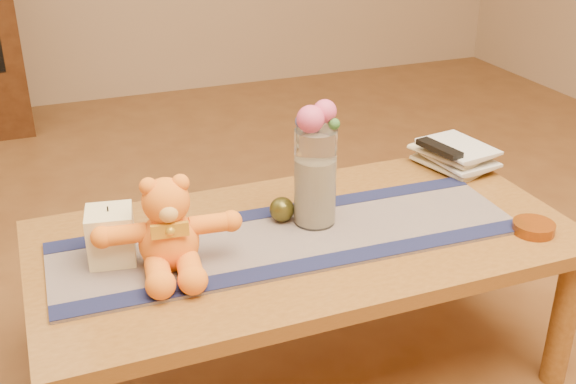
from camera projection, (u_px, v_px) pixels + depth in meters
name	position (u px, v px, depth m)	size (l,w,h in m)	color
floor	(304.00, 370.00, 2.02)	(5.50, 5.50, 0.00)	brown
coffee_table_top	(306.00, 241.00, 1.83)	(1.40, 0.70, 0.04)	brown
table_leg_fr	(564.00, 319.00, 1.90)	(0.07, 0.07, 0.41)	brown
table_leg_bl	(54.00, 304.00, 1.96)	(0.07, 0.07, 0.41)	brown
table_leg_br	(445.00, 225.00, 2.38)	(0.07, 0.07, 0.41)	brown
persian_runner	(290.00, 238.00, 1.80)	(1.20, 0.35, 0.01)	#181B43
runner_border_near	(311.00, 264.00, 1.67)	(1.20, 0.06, 0.00)	#151A40
runner_border_far	(272.00, 212.00, 1.92)	(1.20, 0.06, 0.00)	#151A40
teddy_bear	(168.00, 224.00, 1.63)	(0.32, 0.27, 0.22)	orange
pillar_candle	(111.00, 235.00, 1.67)	(0.11, 0.11, 0.13)	beige
candle_wick	(108.00, 209.00, 1.64)	(0.00, 0.00, 0.01)	black
glass_vase	(315.00, 177.00, 1.81)	(0.11, 0.11, 0.26)	silver
potpourri_fill	(315.00, 191.00, 1.83)	(0.09, 0.09, 0.18)	beige
rose_left	(311.00, 119.00, 1.73)	(0.07, 0.07, 0.07)	#D24A79
rose_right	(325.00, 111.00, 1.75)	(0.06, 0.06, 0.06)	#D24A79
blue_flower_back	(314.00, 115.00, 1.78)	(0.04, 0.04, 0.04)	#47539B
blue_flower_side	(302.00, 122.00, 1.75)	(0.04, 0.04, 0.04)	#47539B
leaf_sprig	(334.00, 124.00, 1.74)	(0.03, 0.03, 0.03)	#33662D
bronze_ball	(282.00, 209.00, 1.86)	(0.07, 0.07, 0.07)	#433F16
book_bottom	(435.00, 170.00, 2.17)	(0.17, 0.22, 0.02)	beige
book_lower	(437.00, 164.00, 2.16)	(0.16, 0.22, 0.02)	beige
book_upper	(434.00, 158.00, 2.15)	(0.17, 0.22, 0.02)	beige
book_top	(438.00, 153.00, 2.15)	(0.16, 0.22, 0.02)	beige
tv_remote	(439.00, 148.00, 2.13)	(0.04, 0.16, 0.02)	black
amber_dish	(534.00, 228.00, 1.83)	(0.11, 0.11, 0.03)	#BF5914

